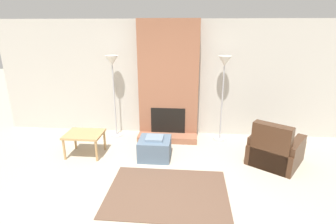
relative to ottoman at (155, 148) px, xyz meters
The scene contains 9 objects.
ground_plane 1.65m from the ottoman, 83.99° to the right, with size 24.00×24.00×0.00m, color #B2A893.
wall_back 1.75m from the ottoman, 82.79° to the left, with size 7.95×0.06×2.60m, color #BCB7AD.
fireplace 1.54m from the ottoman, 81.39° to the left, with size 1.31×0.69×2.60m.
ottoman is the anchor object (origin of this frame).
armchair 2.23m from the ottoman, ahead, with size 1.18×1.19×0.85m.
side_table 1.41m from the ottoman, behind, with size 0.71×0.57×0.46m.
floor_lamp_left 1.99m from the ottoman, 135.80° to the left, with size 0.28×0.28×1.85m.
floor_lamp_right 2.17m from the ottoman, 37.03° to the left, with size 0.28×0.28×1.86m.
area_rug 1.19m from the ottoman, 72.75° to the right, with size 1.84×1.36×0.01m, color brown.
Camera 1 is at (0.49, -2.92, 2.44)m, focal length 28.00 mm.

